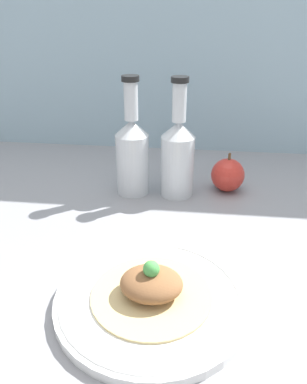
{
  "coord_description": "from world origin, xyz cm",
  "views": [
    {
      "loc": [
        11.04,
        -60.25,
        40.95
      ],
      "look_at": [
        3.64,
        1.67,
        9.63
      ],
      "focal_mm": 35.0,
      "sensor_mm": 36.0,
      "label": 1
    }
  ],
  "objects": [
    {
      "name": "apple",
      "position": [
        19.08,
        23.99,
        4.04
      ],
      "size": [
        8.07,
        8.07,
        9.61
      ],
      "color": "red",
      "rests_on": "ground_plane"
    },
    {
      "name": "plate",
      "position": [
        5.57,
        -17.11,
        0.99
      ],
      "size": [
        29.34,
        29.34,
        1.86
      ],
      "color": "white",
      "rests_on": "ground_plane"
    },
    {
      "name": "cider_bottle_right",
      "position": [
        7.0,
        20.44,
        10.12
      ],
      "size": [
        7.78,
        7.78,
        27.51
      ],
      "color": "silver",
      "rests_on": "ground_plane"
    },
    {
      "name": "cider_bottle_left",
      "position": [
        -3.57,
        20.44,
        10.12
      ],
      "size": [
        7.78,
        7.78,
        27.51
      ],
      "color": "silver",
      "rests_on": "ground_plane"
    },
    {
      "name": "wall_backsplash",
      "position": [
        0.0,
        53.5,
        40.0
      ],
      "size": [
        180.0,
        3.0,
        80.0
      ],
      "color": "#9EBCCC",
      "rests_on": "ground_plane"
    },
    {
      "name": "ground_plane",
      "position": [
        0.0,
        0.0,
        -2.0
      ],
      "size": [
        180.0,
        110.0,
        4.0
      ],
      "primitive_type": "cube",
      "color": "gray"
    },
    {
      "name": "plated_food",
      "position": [
        5.57,
        -17.11,
        3.35
      ],
      "size": [
        18.33,
        18.33,
        6.3
      ],
      "color": "#D6BC7F",
      "rests_on": "plate"
    }
  ]
}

